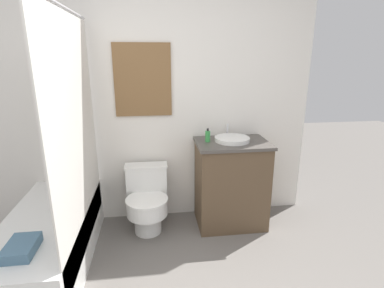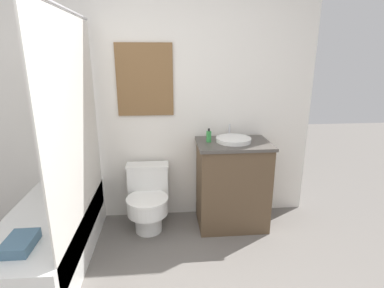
{
  "view_description": "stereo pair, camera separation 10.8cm",
  "coord_description": "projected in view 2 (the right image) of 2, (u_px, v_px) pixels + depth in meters",
  "views": [
    {
      "loc": [
        0.03,
        -1.09,
        1.66
      ],
      "look_at": [
        0.37,
        1.4,
        0.92
      ],
      "focal_mm": 28.0,
      "sensor_mm": 36.0,
      "label": 1
    },
    {
      "loc": [
        0.14,
        -1.1,
        1.66
      ],
      "look_at": [
        0.37,
        1.4,
        0.92
      ],
      "focal_mm": 28.0,
      "sensor_mm": 36.0,
      "label": 2
    }
  ],
  "objects": [
    {
      "name": "soap_bottle",
      "position": [
        209.0,
        136.0,
        2.85
      ],
      "size": [
        0.05,
        0.05,
        0.13
      ],
      "color": "green",
      "rests_on": "vanity"
    },
    {
      "name": "sink",
      "position": [
        233.0,
        140.0,
        2.86
      ],
      "size": [
        0.34,
        0.37,
        0.13
      ],
      "color": "white",
      "rests_on": "vanity"
    },
    {
      "name": "toilet",
      "position": [
        148.0,
        199.0,
        2.93
      ],
      "size": [
        0.42,
        0.52,
        0.63
      ],
      "color": "white",
      "rests_on": "ground_plane"
    },
    {
      "name": "vanity",
      "position": [
        232.0,
        184.0,
        2.97
      ],
      "size": [
        0.7,
        0.5,
        0.87
      ],
      "color": "brown",
      "rests_on": "ground_plane"
    },
    {
      "name": "shower_area",
      "position": [
        51.0,
        232.0,
        2.43
      ],
      "size": [
        0.62,
        1.46,
        1.98
      ],
      "color": "white",
      "rests_on": "ground_plane"
    },
    {
      "name": "wall_back",
      "position": [
        151.0,
        99.0,
        2.95
      ],
      "size": [
        3.28,
        0.07,
        2.5
      ],
      "color": "white",
      "rests_on": "ground_plane"
    }
  ]
}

